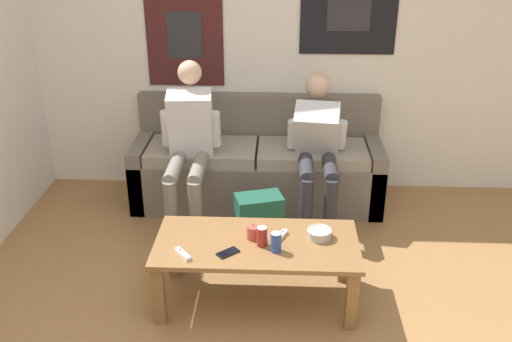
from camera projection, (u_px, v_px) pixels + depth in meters
wall_back at (262, 45)px, 4.76m from camera, size 10.00×0.07×2.55m
couch at (257, 167)px, 4.86m from camera, size 2.07×0.69×0.87m
coffee_table at (257, 251)px, 3.55m from camera, size 1.26×0.60×0.44m
person_seated_adult at (189, 141)px, 4.37m from camera, size 0.47×0.89×1.26m
person_seated_teen at (318, 145)px, 4.42m from camera, size 0.47×0.99×1.13m
backpack at (259, 222)px, 4.22m from camera, size 0.38×0.30×0.41m
ceramic_bowl at (320, 233)px, 3.56m from camera, size 0.16×0.16×0.06m
pillar_candle at (253, 232)px, 3.54m from camera, size 0.08×0.08×0.10m
drink_can_blue at (276, 242)px, 3.40m from camera, size 0.07×0.07×0.12m
drink_can_red at (262, 236)px, 3.46m from camera, size 0.07×0.07×0.12m
game_controller_near_left at (281, 236)px, 3.56m from camera, size 0.09×0.14×0.03m
game_controller_near_right at (183, 254)px, 3.38m from camera, size 0.12×0.13×0.03m
cell_phone at (228, 253)px, 3.40m from camera, size 0.15×0.14×0.01m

